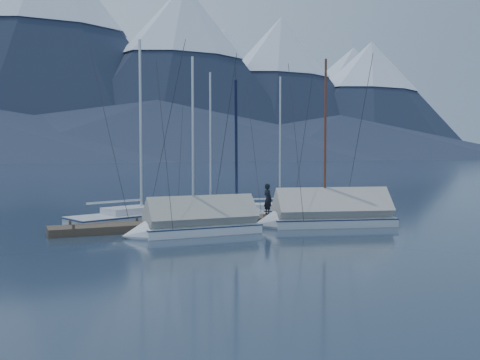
{
  "coord_description": "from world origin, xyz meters",
  "views": [
    {
      "loc": [
        -10.22,
        -20.96,
        3.52
      ],
      "look_at": [
        0.0,
        2.0,
        2.2
      ],
      "focal_mm": 38.0,
      "sensor_mm": 36.0,
      "label": 1
    }
  ],
  "objects_px": {
    "sailboat_open_left": "(150,218)",
    "sailboat_open_right": "(287,213)",
    "sailboat_covered_near": "(322,217)",
    "sailboat_open_mid": "(219,216)",
    "sailboat_covered_far": "(191,225)",
    "person": "(268,199)"
  },
  "relations": [
    {
      "from": "sailboat_open_left",
      "to": "sailboat_open_right",
      "type": "xyz_separation_m",
      "value": [
        7.74,
        -0.71,
        -0.03
      ]
    },
    {
      "from": "sailboat_covered_near",
      "to": "sailboat_open_right",
      "type": "bearing_deg",
      "value": 83.07
    },
    {
      "from": "sailboat_open_mid",
      "to": "sailboat_covered_near",
      "type": "bearing_deg",
      "value": -52.49
    },
    {
      "from": "sailboat_open_left",
      "to": "sailboat_open_right",
      "type": "height_order",
      "value": "sailboat_open_left"
    },
    {
      "from": "sailboat_open_left",
      "to": "sailboat_covered_far",
      "type": "distance_m",
      "value": 5.02
    },
    {
      "from": "sailboat_open_left",
      "to": "sailboat_open_right",
      "type": "relative_size",
      "value": 1.19
    },
    {
      "from": "sailboat_open_right",
      "to": "sailboat_covered_far",
      "type": "xyz_separation_m",
      "value": [
        -7.2,
        -4.27,
        0.26
      ]
    },
    {
      "from": "sailboat_open_left",
      "to": "person",
      "type": "height_order",
      "value": "sailboat_open_left"
    },
    {
      "from": "sailboat_open_right",
      "to": "sailboat_covered_far",
      "type": "distance_m",
      "value": 8.38
    },
    {
      "from": "sailboat_covered_near",
      "to": "sailboat_covered_far",
      "type": "distance_m",
      "value": 6.68
    },
    {
      "from": "sailboat_covered_near",
      "to": "sailboat_covered_far",
      "type": "height_order",
      "value": "sailboat_covered_near"
    },
    {
      "from": "sailboat_covered_far",
      "to": "sailboat_open_right",
      "type": "bearing_deg",
      "value": 30.66
    },
    {
      "from": "sailboat_open_left",
      "to": "sailboat_open_mid",
      "type": "height_order",
      "value": "sailboat_open_left"
    },
    {
      "from": "sailboat_open_mid",
      "to": "sailboat_covered_far",
      "type": "distance_m",
      "value": 5.53
    },
    {
      "from": "sailboat_open_left",
      "to": "person",
      "type": "xyz_separation_m",
      "value": [
        5.55,
        -2.57,
        0.97
      ]
    },
    {
      "from": "sailboat_covered_near",
      "to": "person",
      "type": "bearing_deg",
      "value": 123.82
    },
    {
      "from": "sailboat_open_right",
      "to": "person",
      "type": "bearing_deg",
      "value": -139.8
    },
    {
      "from": "sailboat_open_right",
      "to": "sailboat_covered_near",
      "type": "xyz_separation_m",
      "value": [
        -0.53,
        -4.34,
        0.3
      ]
    },
    {
      "from": "sailboat_open_left",
      "to": "sailboat_open_right",
      "type": "distance_m",
      "value": 7.77
    },
    {
      "from": "sailboat_open_right",
      "to": "sailboat_open_left",
      "type": "bearing_deg",
      "value": 174.73
    },
    {
      "from": "sailboat_open_right",
      "to": "person",
      "type": "distance_m",
      "value": 3.04
    },
    {
      "from": "sailboat_covered_near",
      "to": "sailboat_covered_far",
      "type": "xyz_separation_m",
      "value": [
        -6.68,
        0.07,
        -0.03
      ]
    }
  ]
}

